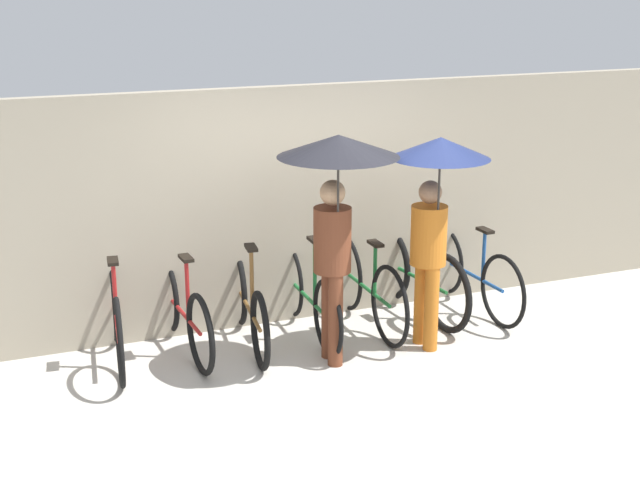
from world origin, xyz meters
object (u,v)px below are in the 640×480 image
parked_bicycle_5 (416,276)px  pedestrian_leading (336,186)px  parked_bicycle_4 (367,287)px  parked_bicycle_2 (249,306)px  parked_bicycle_1 (183,311)px  parked_bicycle_6 (472,273)px  parked_bicycle_3 (308,296)px  pedestrian_center (435,192)px  parked_bicycle_0 (116,318)px

parked_bicycle_5 → pedestrian_leading: (-1.20, -0.82, 1.19)m
parked_bicycle_4 → parked_bicycle_2: bearing=90.7°
parked_bicycle_1 → parked_bicycle_4: bearing=-95.4°
parked_bicycle_4 → pedestrian_leading: pedestrian_leading is taller
parked_bicycle_2 → parked_bicycle_5: 1.76m
parked_bicycle_5 → parked_bicycle_6: (0.59, -0.07, -0.02)m
parked_bicycle_3 → pedestrian_center: (0.88, -0.75, 1.08)m
parked_bicycle_3 → parked_bicycle_0: bearing=90.6°
parked_bicycle_6 → pedestrian_leading: (-1.79, -0.75, 1.20)m
parked_bicycle_3 → parked_bicycle_4: size_ratio=0.99×
parked_bicycle_5 → parked_bicycle_3: bearing=88.3°
parked_bicycle_3 → parked_bicycle_6: 1.75m
parked_bicycle_3 → parked_bicycle_6: size_ratio=0.99×
parked_bicycle_0 → parked_bicycle_2: parked_bicycle_2 is taller
pedestrian_center → parked_bicycle_2: bearing=-28.0°
parked_bicycle_3 → parked_bicycle_5: (1.17, 0.08, 0.02)m
parked_bicycle_5 → parked_bicycle_6: parked_bicycle_5 is taller
parked_bicycle_4 → pedestrian_center: 1.31m
parked_bicycle_3 → parked_bicycle_2: bearing=94.7°
parked_bicycle_2 → parked_bicycle_6: (2.34, 0.03, 0.01)m
parked_bicycle_5 → parked_bicycle_4: bearing=94.7°
parked_bicycle_2 → parked_bicycle_3: (0.58, 0.03, 0.01)m
parked_bicycle_5 → pedestrian_leading: size_ratio=0.88×
parked_bicycle_0 → pedestrian_leading: (1.72, -0.79, 1.19)m
parked_bicycle_3 → pedestrian_leading: size_ratio=0.87×
parked_bicycle_0 → parked_bicycle_5: size_ratio=0.98×
parked_bicycle_1 → parked_bicycle_2: 0.59m
parked_bicycle_4 → pedestrian_center: size_ratio=0.92×
pedestrian_leading → parked_bicycle_3: bearing=-88.5°
parked_bicycle_6 → pedestrian_center: pedestrian_center is taller
parked_bicycle_1 → parked_bicycle_5: size_ratio=0.99×
parked_bicycle_0 → parked_bicycle_2: (1.17, -0.07, -0.03)m
parked_bicycle_6 → pedestrian_center: bearing=129.1°
parked_bicycle_2 → parked_bicycle_1: bearing=89.0°
parked_bicycle_1 → pedestrian_center: bearing=-114.0°
parked_bicycle_1 → parked_bicycle_3: parked_bicycle_1 is taller
parked_bicycle_3 → parked_bicycle_4: parked_bicycle_4 is taller
parked_bicycle_3 → parked_bicycle_4: bearing=-90.5°
parked_bicycle_1 → parked_bicycle_6: size_ratio=0.98×
parked_bicycle_3 → parked_bicycle_5: size_ratio=0.99×
parked_bicycle_2 → parked_bicycle_4: bearing=-82.9°
parked_bicycle_0 → parked_bicycle_4: parked_bicycle_4 is taller
parked_bicycle_2 → pedestrian_center: size_ratio=0.90×
parked_bicycle_3 → pedestrian_leading: 1.42m
parked_bicycle_0 → pedestrian_center: 2.95m
parked_bicycle_1 → parked_bicycle_4: parked_bicycle_4 is taller
parked_bicycle_2 → parked_bicycle_3: 0.59m
pedestrian_leading → pedestrian_center: pedestrian_leading is taller
parked_bicycle_0 → pedestrian_center: pedestrian_center is taller
parked_bicycle_4 → parked_bicycle_6: 1.17m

